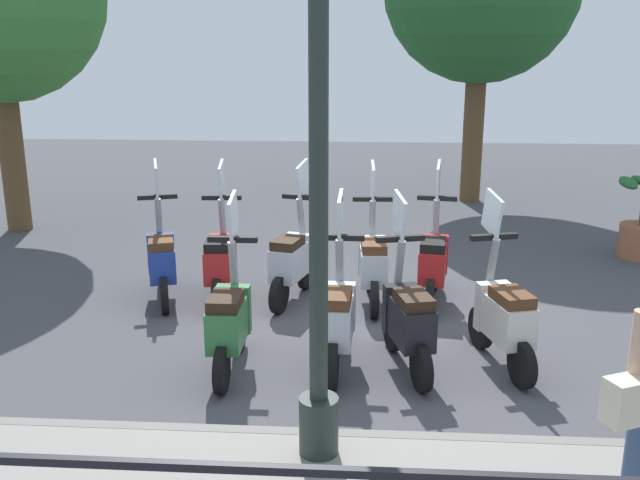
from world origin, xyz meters
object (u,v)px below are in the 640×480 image
Objects in this scene: scooter_far_1 at (373,262)px; lamp_post_near at (319,145)px; scooter_far_2 at (293,259)px; scooter_near_3 at (229,320)px; scooter_near_2 at (337,317)px; scooter_far_4 at (162,259)px; scooter_near_1 at (407,318)px; scooter_near_0 at (503,316)px; scooter_far_3 at (221,260)px; scooter_far_0 at (433,261)px.

lamp_post_near is at bearing 170.58° from scooter_far_1.
scooter_near_3 is at bearing -175.90° from scooter_far_2.
scooter_far_1 is at bearing -78.23° from scooter_far_2.
lamp_post_near is at bearing -179.77° from scooter_near_2.
scooter_near_2 and scooter_far_2 have the same top height.
scooter_far_1 is 2.34m from scooter_far_4.
scooter_near_1 is 1.00× the size of scooter_near_3.
scooter_near_1 and scooter_far_4 have the same top height.
scooter_far_2 is 1.00× the size of scooter_far_4.
scooter_far_4 is (1.58, 2.01, 0.00)m from scooter_near_2.
scooter_near_2 is (-0.12, 1.46, 0.00)m from scooter_near_0.
lamp_post_near reaches higher than scooter_near_1.
lamp_post_near is 3.01× the size of scooter_far_2.
scooter_far_3 is at bearing 13.61° from scooter_near_3.
scooter_far_0 is at bearing -73.08° from scooter_far_2.
scooter_far_4 is at bearing 31.66° from lamp_post_near.
lamp_post_near is 4.12m from scooter_far_4.
lamp_post_near is at bearing -165.91° from scooter_far_4.
scooter_near_2 is (1.60, -0.05, -1.73)m from lamp_post_near.
scooter_far_0 is at bearing -27.91° from scooter_near_2.
scooter_far_0 is (1.71, -0.98, 0.00)m from scooter_near_2.
scooter_far_3 is at bearing 42.52° from scooter_near_2.
scooter_near_0 is 1.00× the size of scooter_far_3.
lamp_post_near reaches higher than scooter_near_3.
scooter_far_0 and scooter_far_4 have the same top height.
scooter_far_2 is at bearing 20.39° from scooter_near_1.
scooter_far_2 is (0.06, 0.88, 0.00)m from scooter_far_1.
scooter_far_0 is 0.67m from scooter_far_1.
scooter_far_3 is at bearing 88.32° from scooter_far_1.
scooter_far_2 and scooter_far_4 have the same top height.
scooter_far_1 and scooter_far_4 have the same top height.
scooter_far_0 and scooter_far_3 have the same top height.
scooter_far_1 is at bearing -6.58° from lamp_post_near.
scooter_near_3 is 1.00× the size of scooter_far_4.
scooter_far_4 is (-0.13, 3.00, 0.00)m from scooter_far_0.
scooter_far_3 is at bearing 36.43° from scooter_near_1.
scooter_near_1 is 1.00× the size of scooter_far_1.
scooter_near_0 and scooter_far_2 have the same top height.
scooter_far_2 is at bearing -87.59° from scooter_far_3.
scooter_near_0 is at bearing -84.40° from scooter_near_3.
scooter_near_3 is at bearing -165.15° from scooter_far_4.
scooter_far_0 is 1.55m from scooter_far_2.
scooter_near_1 is 1.00× the size of scooter_near_2.
scooter_far_1 is 1.00× the size of scooter_far_3.
lamp_post_near is 2.87m from scooter_near_0.
scooter_near_3 is (-0.25, 2.38, 0.00)m from scooter_near_0.
scooter_far_1 is at bearing 21.46° from scooter_near_0.
scooter_near_3 is at bearing 80.06° from scooter_near_1.
scooter_near_2 is at bearing 158.38° from scooter_far_0.
scooter_near_2 is 2.56m from scooter_far_4.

